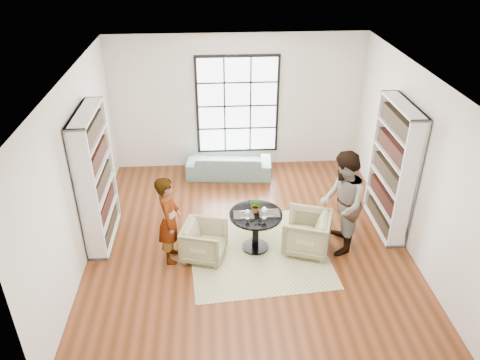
{
  "coord_description": "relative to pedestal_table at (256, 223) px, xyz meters",
  "views": [
    {
      "loc": [
        -0.59,
        -6.72,
        5.06
      ],
      "look_at": [
        -0.12,
        0.4,
        1.02
      ],
      "focal_mm": 35.0,
      "sensor_mm": 36.0,
      "label": 1
    }
  ],
  "objects": [
    {
      "name": "pedestal_table",
      "position": [
        0.0,
        0.0,
        0.0
      ],
      "size": [
        0.89,
        0.89,
        0.72
      ],
      "rotation": [
        0.0,
        0.0,
        -0.02
      ],
      "color": "black",
      "rests_on": "ground"
    },
    {
      "name": "armchair_left",
      "position": [
        -0.88,
        -0.17,
        -0.21
      ],
      "size": [
        0.85,
        0.83,
        0.63
      ],
      "primitive_type": "imported",
      "rotation": [
        0.0,
        0.0,
        1.3
      ],
      "color": "#BAB785",
      "rests_on": "ground"
    },
    {
      "name": "placemat_right",
      "position": [
        0.23,
        -0.0,
        0.2
      ],
      "size": [
        0.34,
        0.27,
        0.01
      ],
      "primitive_type": "cube",
      "rotation": [
        0.0,
        0.0,
        -0.02
      ],
      "color": "#272522",
      "rests_on": "pedestal_table"
    },
    {
      "name": "ground",
      "position": [
        -0.11,
        0.22,
        -0.52
      ],
      "size": [
        6.0,
        6.0,
        0.0
      ],
      "primitive_type": "plane",
      "color": "brown"
    },
    {
      "name": "armchair_right",
      "position": [
        0.87,
        -0.09,
        -0.17
      ],
      "size": [
        0.97,
        0.96,
        0.7
      ],
      "primitive_type": "imported",
      "rotation": [
        0.0,
        0.0,
        -1.91
      ],
      "color": "tan",
      "rests_on": "ground"
    },
    {
      "name": "placemat_left",
      "position": [
        -0.21,
        -0.02,
        0.2
      ],
      "size": [
        0.34,
        0.27,
        0.01
      ],
      "primitive_type": "cube",
      "rotation": [
        0.0,
        0.0,
        -0.02
      ],
      "color": "#272522",
      "rests_on": "pedestal_table"
    },
    {
      "name": "sofa",
      "position": [
        -0.33,
        2.67,
        -0.25
      ],
      "size": [
        1.91,
        0.89,
        0.54
      ],
      "primitive_type": "imported",
      "rotation": [
        0.0,
        0.0,
        3.05
      ],
      "color": "gray",
      "rests_on": "ground"
    },
    {
      "name": "flower_centerpiece",
      "position": [
        0.01,
        0.06,
        0.31
      ],
      "size": [
        0.24,
        0.21,
        0.23
      ],
      "primitive_type": "imported",
      "rotation": [
        0.0,
        0.0,
        -0.16
      ],
      "color": "gray",
      "rests_on": "pedestal_table"
    },
    {
      "name": "person_right",
      "position": [
        1.42,
        -0.09,
        0.4
      ],
      "size": [
        0.83,
        1.0,
        1.84
      ],
      "primitive_type": "imported",
      "rotation": [
        0.0,
        0.0,
        -1.74
      ],
      "color": "gray",
      "rests_on": "ground"
    },
    {
      "name": "wine_glass_left",
      "position": [
        -0.15,
        -0.13,
        0.32
      ],
      "size": [
        0.08,
        0.08,
        0.17
      ],
      "color": "silver",
      "rests_on": "pedestal_table"
    },
    {
      "name": "cutlery_right",
      "position": [
        0.23,
        -0.0,
        0.21
      ],
      "size": [
        0.14,
        0.22,
        0.01
      ],
      "primitive_type": null,
      "rotation": [
        0.0,
        0.0,
        -0.02
      ],
      "color": "#B8B8BC",
      "rests_on": "placemat_right"
    },
    {
      "name": "room_shell",
      "position": [
        -0.11,
        0.76,
        0.74
      ],
      "size": [
        6.0,
        6.01,
        6.0
      ],
      "color": "silver",
      "rests_on": "ground"
    },
    {
      "name": "person_left",
      "position": [
        -1.43,
        -0.17,
        0.26
      ],
      "size": [
        0.39,
        0.58,
        1.55
      ],
      "primitive_type": "imported",
      "rotation": [
        0.0,
        0.0,
        1.53
      ],
      "color": "gray",
      "rests_on": "ground"
    },
    {
      "name": "cutlery_left",
      "position": [
        -0.21,
        -0.02,
        0.21
      ],
      "size": [
        0.14,
        0.22,
        0.01
      ],
      "primitive_type": null,
      "rotation": [
        0.0,
        0.0,
        -0.02
      ],
      "color": "#B8B8BC",
      "rests_on": "placemat_left"
    },
    {
      "name": "wine_glass_right",
      "position": [
        0.12,
        -0.13,
        0.35
      ],
      "size": [
        0.1,
        0.1,
        0.21
      ],
      "color": "silver",
      "rests_on": "pedestal_table"
    },
    {
      "name": "rug",
      "position": [
        0.04,
        -0.08,
        -0.51
      ],
      "size": [
        2.49,
        2.49,
        0.01
      ],
      "primitive_type": "cube",
      "rotation": [
        0.0,
        0.0,
        0.08
      ],
      "color": "beige",
      "rests_on": "ground"
    }
  ]
}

